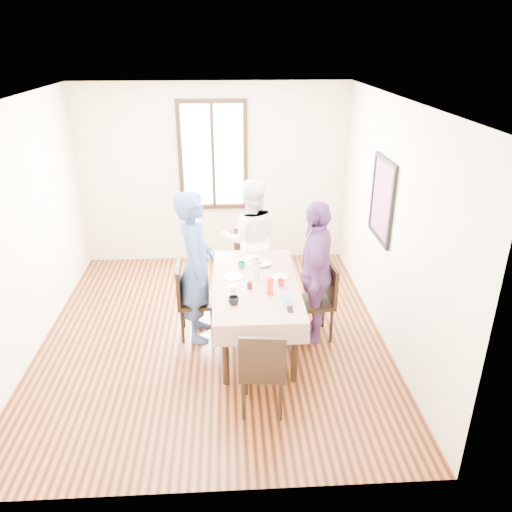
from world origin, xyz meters
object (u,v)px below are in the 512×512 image
chair_near (263,368)px  dining_table (256,312)px  person_left (196,267)px  person_right (314,272)px  chair_left (196,301)px  chair_far (251,263)px  chair_right (314,302)px  person_far (251,239)px

chair_near → dining_table: bearing=96.2°
chair_near → person_left: 1.53m
dining_table → person_right: bearing=4.5°
chair_near → chair_left: bearing=123.7°
dining_table → chair_near: (0.00, -1.15, 0.08)m
dining_table → chair_far: chair_far is taller
dining_table → chair_right: chair_right is taller
dining_table → person_right: 0.81m
chair_left → person_left: person_left is taller
chair_left → person_far: bearing=142.5°
person_left → person_right: person_left is taller
dining_table → chair_right: size_ratio=1.84×
chair_left → chair_far: size_ratio=1.00×
person_right → person_far: bearing=-136.1°
chair_far → chair_near: 2.31m
chair_left → person_left: bearing=87.4°
dining_table → person_far: person_far is taller
chair_left → chair_near: bearing=24.9°
chair_far → chair_near: size_ratio=1.00×
chair_right → chair_far: same height
person_far → person_right: size_ratio=0.97×
chair_near → chair_far: bearing=96.2°
dining_table → person_far: size_ratio=1.03×
chair_right → chair_near: (-0.68, -1.21, 0.00)m
chair_near → person_far: 2.31m
chair_near → person_left: person_left is taller
chair_right → dining_table: bearing=89.6°
chair_far → person_left: (-0.66, -1.00, 0.43)m
chair_far → chair_right: bearing=118.3°
dining_table → person_left: 0.85m
person_left → person_far: person_left is taller
dining_table → chair_far: 1.16m
chair_far → person_far: person_far is taller
dining_table → chair_far: bearing=90.0°
chair_left → person_right: size_ratio=0.54×
chair_far → dining_table: bearing=86.5°
chair_left → chair_right: size_ratio=1.00×
chair_far → person_far: 0.36m
person_right → chair_left: bearing=-82.2°
chair_far → chair_near: bearing=86.5°
chair_right → chair_near: bearing=145.7°
chair_near → person_far: person_far is taller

